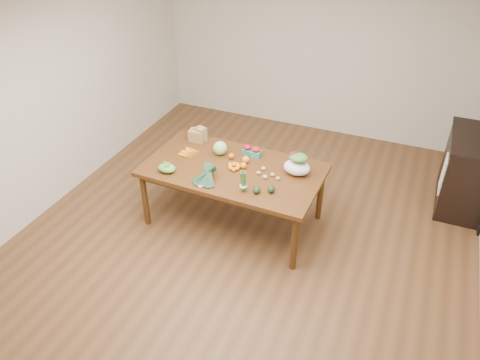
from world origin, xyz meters
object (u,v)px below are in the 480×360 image
at_px(dining_table, 233,195).
at_px(kale_bunch, 205,176).
at_px(paper_bag, 197,134).
at_px(cabinet, 465,171).
at_px(salad_bag, 297,165).
at_px(cabbage, 220,148).
at_px(mandarin_cluster, 234,165).
at_px(asparagus_bundle, 243,181).

distance_m(dining_table, kale_bunch, 0.62).
height_order(dining_table, paper_bag, paper_bag).
bearing_deg(cabinet, salad_bag, -144.63).
distance_m(cabbage, mandarin_cluster, 0.35).
height_order(dining_table, asparagus_bundle, asparagus_bundle).
relative_size(dining_table, mandarin_cluster, 11.07).
bearing_deg(cabbage, asparagus_bundle, -47.74).
bearing_deg(salad_bag, paper_bag, 169.72).
relative_size(dining_table, cabbage, 12.14).
distance_m(asparagus_bundle, salad_bag, 0.68).
xyz_separation_m(paper_bag, mandarin_cluster, (0.67, -0.41, -0.05)).
height_order(kale_bunch, salad_bag, salad_bag).
bearing_deg(mandarin_cluster, paper_bag, 148.64).
xyz_separation_m(dining_table, salad_bag, (0.69, 0.16, 0.49)).
relative_size(dining_table, asparagus_bundle, 7.97).
bearing_deg(cabinet, mandarin_cluster, -149.87).
bearing_deg(paper_bag, mandarin_cluster, -31.36).
bearing_deg(mandarin_cluster, cabbage, 140.75).
distance_m(cabinet, cabbage, 3.01).
distance_m(dining_table, cabinet, 2.86).
height_order(mandarin_cluster, asparagus_bundle, asparagus_bundle).
height_order(cabinet, salad_bag, salad_bag).
bearing_deg(cabbage, kale_bunch, -80.96).
xyz_separation_m(cabbage, mandarin_cluster, (0.27, -0.22, -0.04)).
relative_size(cabinet, asparagus_bundle, 4.08).
height_order(dining_table, mandarin_cluster, mandarin_cluster).
height_order(dining_table, salad_bag, salad_bag).
distance_m(cabinet, paper_bag, 3.32).
relative_size(cabinet, mandarin_cluster, 5.67).
bearing_deg(asparagus_bundle, salad_bag, 53.78).
xyz_separation_m(cabinet, cabbage, (-2.74, -1.21, 0.36)).
distance_m(paper_bag, mandarin_cluster, 0.79).
distance_m(cabbage, asparagus_bundle, 0.80).
relative_size(paper_bag, kale_bunch, 0.63).
bearing_deg(cabbage, cabinet, 23.80).
height_order(mandarin_cluster, salad_bag, salad_bag).
distance_m(dining_table, asparagus_bundle, 0.68).
distance_m(cabinet, kale_bunch, 3.23).
relative_size(paper_bag, cabbage, 1.53).
bearing_deg(kale_bunch, asparagus_bundle, 3.48).
relative_size(dining_table, paper_bag, 7.95).
distance_m(cabinet, mandarin_cluster, 2.87).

